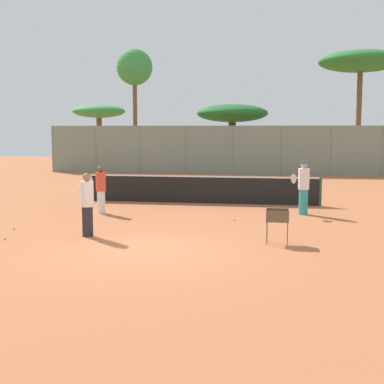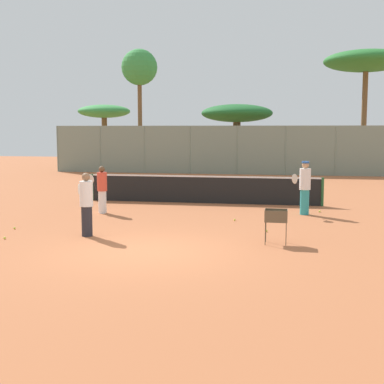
{
  "view_description": "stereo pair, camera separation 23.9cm",
  "coord_description": "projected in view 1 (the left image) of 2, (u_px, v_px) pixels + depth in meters",
  "views": [
    {
      "loc": [
        3.04,
        -11.96,
        2.87
      ],
      "look_at": [
        0.44,
        3.62,
        1.0
      ],
      "focal_mm": 50.0,
      "sensor_mm": 36.0,
      "label": 1
    },
    {
      "loc": [
        3.28,
        -11.91,
        2.87
      ],
      "look_at": [
        0.44,
        3.62,
        1.0
      ],
      "focal_mm": 50.0,
      "sensor_mm": 36.0,
      "label": 2
    }
  ],
  "objects": [
    {
      "name": "player_red_cap",
      "position": [
        101.0,
        189.0,
        18.15
      ],
      "size": [
        0.83,
        0.47,
        1.61
      ],
      "rotation": [
        0.0,
        0.0,
        2.73
      ],
      "color": "white",
      "rests_on": "ground_plane"
    },
    {
      "name": "player_yellow_shirt",
      "position": [
        87.0,
        204.0,
        14.24
      ],
      "size": [
        0.67,
        0.74,
        1.71
      ],
      "rotation": [
        0.0,
        0.0,
        2.29
      ],
      "color": "#26262D",
      "rests_on": "ground_plane"
    },
    {
      "name": "ground_plane",
      "position": [
        148.0,
        252.0,
        12.55
      ],
      "size": [
        80.0,
        80.0,
        0.0
      ],
      "primitive_type": "plane",
      "color": "#B7663D"
    },
    {
      "name": "tennis_ball_2",
      "position": [
        267.0,
        231.0,
        14.98
      ],
      "size": [
        0.07,
        0.07,
        0.07
      ],
      "primitive_type": "sphere",
      "color": "#D1E54C",
      "rests_on": "ground_plane"
    },
    {
      "name": "tennis_ball_0",
      "position": [
        318.0,
        211.0,
        18.52
      ],
      "size": [
        0.07,
        0.07,
        0.07
      ],
      "primitive_type": "sphere",
      "color": "#D1E54C",
      "rests_on": "ground_plane"
    },
    {
      "name": "tennis_ball_3",
      "position": [
        234.0,
        220.0,
        16.77
      ],
      "size": [
        0.07,
        0.07,
        0.07
      ],
      "primitive_type": "sphere",
      "color": "#D1E54C",
      "rests_on": "ground_plane"
    },
    {
      "name": "player_white_outfit",
      "position": [
        303.0,
        187.0,
        17.93
      ],
      "size": [
        0.67,
        0.77,
        1.8
      ],
      "rotation": [
        0.0,
        0.0,
        4.03
      ],
      "color": "teal",
      "rests_on": "ground_plane"
    },
    {
      "name": "tree_1",
      "position": [
        99.0,
        112.0,
        39.55
      ],
      "size": [
        3.86,
        3.86,
        4.64
      ],
      "color": "brown",
      "rests_on": "ground_plane"
    },
    {
      "name": "ball_cart",
      "position": [
        278.0,
        218.0,
        13.38
      ],
      "size": [
        0.56,
        0.41,
        0.87
      ],
      "color": "brown",
      "rests_on": "ground_plane"
    },
    {
      "name": "parked_car",
      "position": [
        291.0,
        162.0,
        35.55
      ],
      "size": [
        4.2,
        1.7,
        1.6
      ],
      "color": "#B2B7BC",
      "rests_on": "ground_plane"
    },
    {
      "name": "tree_0",
      "position": [
        135.0,
        69.0,
        37.12
      ],
      "size": [
        2.5,
        2.5,
        8.38
      ],
      "color": "brown",
      "rests_on": "ground_plane"
    },
    {
      "name": "back_fence",
      "position": [
        233.0,
        150.0,
        33.72
      ],
      "size": [
        24.21,
        0.08,
        3.07
      ],
      "color": "gray",
      "rests_on": "ground_plane"
    },
    {
      "name": "tennis_ball_1",
      "position": [
        5.0,
        238.0,
        13.9
      ],
      "size": [
        0.07,
        0.07,
        0.07
      ],
      "primitive_type": "sphere",
      "color": "#D1E54C",
      "rests_on": "ground_plane"
    },
    {
      "name": "tree_3",
      "position": [
        361.0,
        62.0,
        35.65
      ],
      "size": [
        5.59,
        5.59,
        8.05
      ],
      "color": "brown",
      "rests_on": "ground_plane"
    },
    {
      "name": "tennis_net",
      "position": [
        201.0,
        189.0,
        20.69
      ],
      "size": [
        9.13,
        0.1,
        1.07
      ],
      "color": "#26592D",
      "rests_on": "ground_plane"
    },
    {
      "name": "tree_2",
      "position": [
        232.0,
        114.0,
        35.77
      ],
      "size": [
        4.77,
        4.77,
        4.5
      ],
      "color": "brown",
      "rests_on": "ground_plane"
    },
    {
      "name": "tennis_ball_4",
      "position": [
        14.0,
        229.0,
        15.29
      ],
      "size": [
        0.07,
        0.07,
        0.07
      ],
      "primitive_type": "sphere",
      "color": "#D1E54C",
      "rests_on": "ground_plane"
    }
  ]
}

